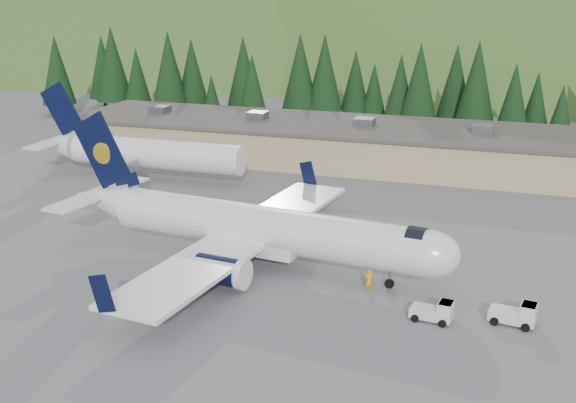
{
  "coord_description": "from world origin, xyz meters",
  "views": [
    {
      "loc": [
        19.79,
        -53.76,
        23.36
      ],
      "look_at": [
        0.0,
        6.0,
        4.0
      ],
      "focal_mm": 45.0,
      "sensor_mm": 36.0,
      "label": 1
    }
  ],
  "objects_px": {
    "baggage_tug_a": "(436,312)",
    "ramp_worker": "(369,281)",
    "terminal_building": "(327,141)",
    "airliner": "(254,228)",
    "second_airliner": "(136,151)",
    "baggage_tug_b": "(517,315)"
  },
  "relations": [
    {
      "from": "airliner",
      "to": "baggage_tug_b",
      "type": "distance_m",
      "value": 22.33
    },
    {
      "from": "baggage_tug_a",
      "to": "ramp_worker",
      "type": "relative_size",
      "value": 1.68
    },
    {
      "from": "baggage_tug_b",
      "to": "terminal_building",
      "type": "height_order",
      "value": "terminal_building"
    },
    {
      "from": "airliner",
      "to": "ramp_worker",
      "type": "distance_m",
      "value": 11.1
    },
    {
      "from": "baggage_tug_a",
      "to": "terminal_building",
      "type": "distance_m",
      "value": 48.36
    },
    {
      "from": "airliner",
      "to": "ramp_worker",
      "type": "height_order",
      "value": "airliner"
    },
    {
      "from": "airliner",
      "to": "baggage_tug_b",
      "type": "relative_size",
      "value": 10.77
    },
    {
      "from": "second_airliner",
      "to": "ramp_worker",
      "type": "bearing_deg",
      "value": -35.46
    },
    {
      "from": "baggage_tug_b",
      "to": "ramp_worker",
      "type": "distance_m",
      "value": 11.34
    },
    {
      "from": "baggage_tug_b",
      "to": "ramp_worker",
      "type": "height_order",
      "value": "ramp_worker"
    },
    {
      "from": "terminal_building",
      "to": "baggage_tug_b",
      "type": "bearing_deg",
      "value": -59.05
    },
    {
      "from": "baggage_tug_b",
      "to": "terminal_building",
      "type": "distance_m",
      "value": 49.84
    },
    {
      "from": "ramp_worker",
      "to": "baggage_tug_a",
      "type": "bearing_deg",
      "value": 110.63
    },
    {
      "from": "baggage_tug_a",
      "to": "terminal_building",
      "type": "height_order",
      "value": "terminal_building"
    },
    {
      "from": "airliner",
      "to": "terminal_building",
      "type": "relative_size",
      "value": 0.51
    },
    {
      "from": "terminal_building",
      "to": "ramp_worker",
      "type": "distance_m",
      "value": 43.05
    },
    {
      "from": "airliner",
      "to": "second_airliner",
      "type": "distance_m",
      "value": 32.37
    },
    {
      "from": "baggage_tug_b",
      "to": "second_airliner",
      "type": "bearing_deg",
      "value": 157.91
    },
    {
      "from": "second_airliner",
      "to": "baggage_tug_a",
      "type": "height_order",
      "value": "second_airliner"
    },
    {
      "from": "terminal_building",
      "to": "second_airliner",
      "type": "bearing_deg",
      "value": -141.22
    },
    {
      "from": "airliner",
      "to": "baggage_tug_a",
      "type": "bearing_deg",
      "value": -13.9
    },
    {
      "from": "second_airliner",
      "to": "terminal_building",
      "type": "bearing_deg",
      "value": 38.78
    }
  ]
}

